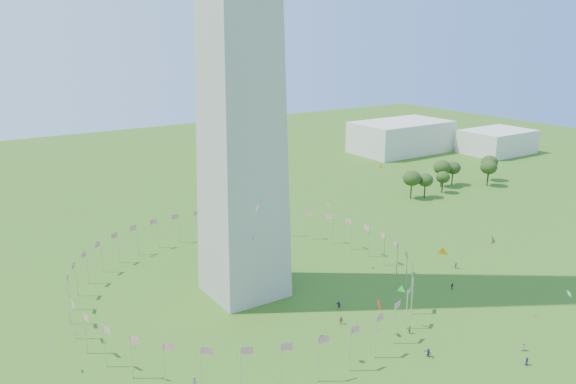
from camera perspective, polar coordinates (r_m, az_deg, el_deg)
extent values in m
cylinder|color=silver|center=(159.48, 8.23, -5.02)|extent=(0.24, 0.24, 9.00)
cylinder|color=silver|center=(164.00, 6.46, -4.36)|extent=(0.24, 0.24, 9.00)
cylinder|color=silver|center=(167.82, 4.52, -3.82)|extent=(0.24, 0.24, 9.00)
cylinder|color=silver|center=(170.89, 2.43, -3.42)|extent=(0.24, 0.24, 9.00)
cylinder|color=silver|center=(173.15, 0.25, -3.14)|extent=(0.24, 0.24, 9.00)
cylinder|color=silver|center=(174.57, -2.00, -2.99)|extent=(0.24, 0.24, 9.00)
cylinder|color=silver|center=(175.13, -4.28, -2.96)|extent=(0.24, 0.24, 9.00)
cylinder|color=silver|center=(174.81, -6.56, -3.06)|extent=(0.24, 0.24, 9.00)
cylinder|color=silver|center=(173.63, -8.81, -3.28)|extent=(0.24, 0.24, 9.00)
cylinder|color=silver|center=(171.59, -11.00, -3.62)|extent=(0.24, 0.24, 9.00)
cylinder|color=silver|center=(168.74, -13.10, -4.09)|extent=(0.24, 0.24, 9.00)
cylinder|color=silver|center=(165.12, -15.06, -4.68)|extent=(0.24, 0.24, 9.00)
cylinder|color=silver|center=(160.79, -16.85, -5.40)|extent=(0.24, 0.24, 9.00)
cylinder|color=silver|center=(155.83, -18.43, -6.23)|extent=(0.24, 0.24, 9.00)
cylinder|color=silver|center=(150.34, -19.73, -7.18)|extent=(0.24, 0.24, 9.00)
cylinder|color=silver|center=(144.43, -20.71, -8.24)|extent=(0.24, 0.24, 9.00)
cylinder|color=silver|center=(138.24, -21.29, -9.41)|extent=(0.24, 0.24, 9.00)
cylinder|color=silver|center=(131.94, -21.40, -10.67)|extent=(0.24, 0.24, 9.00)
cylinder|color=silver|center=(125.70, -20.96, -11.99)|extent=(0.24, 0.24, 9.00)
cylinder|color=silver|center=(119.76, -19.89, -13.34)|extent=(0.24, 0.24, 9.00)
cylinder|color=silver|center=(114.34, -18.13, -14.64)|extent=(0.24, 0.24, 9.00)
cylinder|color=silver|center=(109.70, -15.66, -15.82)|extent=(0.24, 0.24, 9.00)
cylinder|color=silver|center=(106.09, -12.51, -16.77)|extent=(0.24, 0.24, 9.00)
cylinder|color=silver|center=(103.73, -8.81, -17.39)|extent=(0.24, 0.24, 9.00)
cylinder|color=silver|center=(102.79, -4.80, -17.58)|extent=(0.24, 0.24, 9.00)
cylinder|color=silver|center=(103.33, -0.76, -17.32)|extent=(0.24, 0.24, 9.00)
cylinder|color=silver|center=(105.31, 3.02, -16.64)|extent=(0.24, 0.24, 9.00)
cylinder|color=silver|center=(108.59, 6.28, -15.62)|extent=(0.24, 0.24, 9.00)
cylinder|color=silver|center=(112.97, 8.88, -14.37)|extent=(0.24, 0.24, 9.00)
cylinder|color=silver|center=(118.20, 10.77, -13.01)|extent=(0.24, 0.24, 9.00)
cylinder|color=silver|center=(124.03, 11.96, -11.61)|extent=(0.24, 0.24, 9.00)
cylinder|color=silver|center=(130.21, 12.50, -10.26)|extent=(0.24, 0.24, 9.00)
cylinder|color=silver|center=(136.51, 12.47, -8.98)|extent=(0.24, 0.24, 9.00)
cylinder|color=silver|center=(142.75, 11.96, -7.80)|extent=(0.24, 0.24, 9.00)
cylinder|color=silver|center=(148.75, 11.04, -6.75)|extent=(0.24, 0.24, 9.00)
cylinder|color=silver|center=(154.37, 9.77, -5.82)|extent=(0.24, 0.24, 9.00)
cube|color=beige|center=(302.10, 11.38, 5.53)|extent=(50.00, 30.00, 16.00)
cube|color=beige|center=(313.33, 20.48, 4.83)|extent=(35.00, 25.00, 12.00)
imported|color=gray|center=(107.44, -9.52, -18.41)|extent=(1.07, 1.10, 1.87)
imported|color=gray|center=(124.87, 22.77, -14.28)|extent=(0.99, 1.06, 1.80)
imported|color=#35184A|center=(131.90, 5.18, -11.34)|extent=(1.04, 1.68, 1.68)
imported|color=#193F22|center=(124.04, 12.25, -13.53)|extent=(0.48, 0.68, 1.78)
imported|color=maroon|center=(125.44, 5.41, -12.86)|extent=(1.26, 0.92, 1.75)
imported|color=#20274C|center=(117.10, 14.05, -15.56)|extent=(0.90, 1.74, 1.81)
imported|color=#242424|center=(145.89, 16.33, -9.17)|extent=(1.06, 0.79, 1.63)
imported|color=#1B2441|center=(120.46, 23.09, -15.53)|extent=(0.84, 0.61, 1.65)
imported|color=#262626|center=(158.29, 16.69, -7.17)|extent=(0.93, 1.19, 1.63)
plane|color=orange|center=(137.20, 15.46, -5.88)|extent=(1.34, 2.73, 2.75)
plane|color=#CC2699|center=(99.39, -3.15, -1.63)|extent=(1.11, 1.12, 1.46)
plane|color=green|center=(115.70, -22.76, -5.17)|extent=(0.54, 1.71, 1.62)
plane|color=#CC2699|center=(111.39, -3.57, -4.67)|extent=(1.28, 0.39, 1.34)
plane|color=white|center=(114.97, 4.12, -1.28)|extent=(1.82, 0.96, 1.76)
plane|color=white|center=(140.62, -0.78, 6.92)|extent=(0.78, 1.02, 1.28)
plane|color=white|center=(127.97, 26.66, -9.21)|extent=(0.63, 1.48, 1.34)
plane|color=green|center=(122.91, 11.46, -9.68)|extent=(0.86, 1.58, 1.80)
plane|color=red|center=(119.23, 9.22, -11.24)|extent=(1.64, 1.67, 2.01)
plane|color=yellow|center=(115.32, -21.94, -14.48)|extent=(1.39, 1.33, 1.52)
plane|color=orange|center=(137.13, 9.42, 2.56)|extent=(1.13, 0.35, 1.11)
plane|color=green|center=(128.60, 20.11, -4.67)|extent=(1.99, 0.98, 1.82)
ellipsoid|color=#314E1A|center=(217.13, 12.43, 0.69)|extent=(6.85, 6.85, 10.71)
ellipsoid|color=#314E1A|center=(220.02, 13.74, 0.61)|extent=(5.90, 5.90, 9.22)
ellipsoid|color=#314E1A|center=(228.25, 15.43, 0.95)|extent=(5.45, 5.45, 8.51)
ellipsoid|color=#314E1A|center=(236.75, 15.35, 1.78)|extent=(6.98, 6.98, 10.91)
ellipsoid|color=#314E1A|center=(241.22, 16.38, 1.81)|extent=(6.20, 6.20, 9.69)
ellipsoid|color=#314E1A|center=(244.06, 19.67, 1.79)|extent=(6.74, 6.74, 10.54)
ellipsoid|color=#314E1A|center=(253.05, 19.74, 2.28)|extent=(6.83, 6.83, 10.67)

